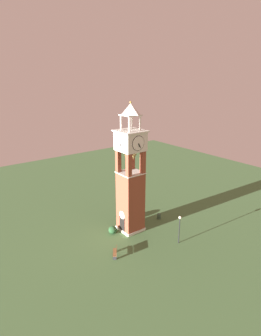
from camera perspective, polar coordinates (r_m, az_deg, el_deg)
ground at (r=38.70m, az=0.00°, el=-12.39°), size 80.00×80.00×0.00m
clock_tower at (r=35.67m, az=-0.00°, el=-2.70°), size 3.35×3.35×16.97m
park_bench at (r=33.48m, az=-3.11°, el=-16.83°), size 1.56×1.29×0.95m
lamp_post at (r=35.07m, az=10.03°, el=-11.32°), size 0.36×0.36×3.69m
trash_bin at (r=41.22m, az=5.84°, el=-9.82°), size 0.52×0.52×0.80m
shrub_near_entry at (r=41.24m, az=0.83°, el=-9.55°), size 1.23×1.23×0.99m
shrub_left_of_tower at (r=37.63m, az=-3.66°, el=-12.53°), size 1.13×1.13×0.97m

